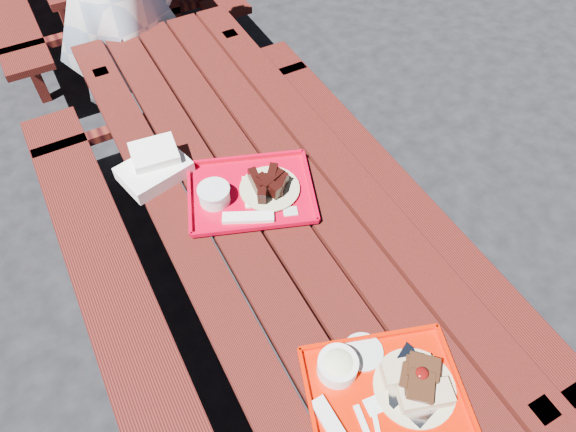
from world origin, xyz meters
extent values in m
plane|color=black|center=(0.00, 0.00, 0.00)|extent=(60.00, 60.00, 0.00)
cube|color=#4B160E|center=(-0.30, 0.00, 0.73)|extent=(0.14, 2.40, 0.04)
cube|color=#4B160E|center=(-0.15, 0.00, 0.73)|extent=(0.14, 2.40, 0.04)
cube|color=#4B160E|center=(0.00, 0.00, 0.73)|extent=(0.14, 2.40, 0.04)
cube|color=#4B160E|center=(0.15, 0.00, 0.73)|extent=(0.14, 2.40, 0.04)
cube|color=#4B160E|center=(0.30, 0.00, 0.73)|extent=(0.14, 2.40, 0.04)
cube|color=#4B160E|center=(-0.58, 0.00, 0.43)|extent=(0.25, 2.40, 0.04)
cube|color=#4B160E|center=(-0.58, 0.84, 0.21)|extent=(0.06, 0.06, 0.42)
cube|color=#4B160E|center=(0.58, 0.00, 0.43)|extent=(0.25, 2.40, 0.04)
cube|color=#4B160E|center=(0.58, -0.84, 0.21)|extent=(0.06, 0.06, 0.42)
cube|color=#4B160E|center=(0.58, 0.84, 0.21)|extent=(0.06, 0.06, 0.42)
cube|color=#4B160E|center=(-0.30, 0.96, 0.38)|extent=(0.06, 0.06, 0.75)
cube|color=#4B160E|center=(0.30, 0.96, 0.38)|extent=(0.06, 0.06, 0.75)
cube|color=#4B160E|center=(0.00, 0.96, 0.43)|extent=(1.40, 0.06, 0.04)
cube|color=#4B160E|center=(-0.58, 1.96, 0.21)|extent=(0.06, 0.06, 0.42)
cube|color=#4B160E|center=(0.58, 1.96, 0.21)|extent=(0.06, 0.06, 0.42)
cube|color=#4B160E|center=(-0.30, 1.84, 0.38)|extent=(0.06, 0.06, 0.75)
cube|color=#4B160E|center=(0.30, 1.84, 0.38)|extent=(0.06, 0.06, 0.75)
cube|color=#4B160E|center=(0.00, 1.84, 0.43)|extent=(1.40, 0.06, 0.04)
cube|color=red|center=(-0.04, -0.73, 0.76)|extent=(0.46, 0.41, 0.01)
cube|color=red|center=(0.01, -0.59, 0.77)|extent=(0.37, 0.13, 0.02)
cube|color=red|center=(0.15, -0.80, 0.77)|extent=(0.11, 0.29, 0.02)
cube|color=red|center=(-0.22, -0.67, 0.77)|extent=(0.11, 0.29, 0.02)
cylinder|color=tan|center=(0.04, -0.76, 0.76)|extent=(0.21, 0.21, 0.01)
cube|color=#C7B08B|center=(0.04, -0.79, 0.79)|extent=(0.15, 0.10, 0.04)
cube|color=#C7B08B|center=(0.04, -0.72, 0.79)|extent=(0.15, 0.10, 0.04)
ellipsoid|color=#500807|center=(0.04, -0.76, 0.87)|extent=(0.03, 0.03, 0.01)
cylinder|color=white|center=(-0.11, -0.62, 0.79)|extent=(0.11, 0.11, 0.05)
ellipsoid|color=beige|center=(-0.11, -0.62, 0.80)|extent=(0.09, 0.09, 0.04)
cylinder|color=silver|center=(-0.02, -0.62, 0.77)|extent=(0.11, 0.11, 0.01)
cube|color=silver|center=(-0.20, -0.75, 0.77)|extent=(0.04, 0.18, 0.01)
cube|color=white|center=(-0.08, -0.75, 0.76)|extent=(0.05, 0.05, 0.00)
cube|color=#BD001D|center=(-0.04, 0.04, 0.76)|extent=(0.49, 0.44, 0.01)
cube|color=#BD001D|center=(0.01, 0.19, 0.77)|extent=(0.39, 0.15, 0.02)
cube|color=#BD001D|center=(-0.09, -0.11, 0.77)|extent=(0.39, 0.15, 0.02)
cube|color=#BD001D|center=(0.15, -0.03, 0.77)|extent=(0.12, 0.30, 0.02)
cube|color=#BD001D|center=(-0.23, 0.11, 0.77)|extent=(0.12, 0.30, 0.02)
cube|color=white|center=(0.00, 0.02, 0.76)|extent=(0.18, 0.18, 0.01)
cylinder|color=#BCB386|center=(0.02, 0.02, 0.77)|extent=(0.20, 0.20, 0.01)
cylinder|color=silver|center=(-0.16, 0.06, 0.79)|extent=(0.10, 0.10, 0.05)
cylinder|color=silver|center=(-0.16, 0.06, 0.82)|extent=(0.11, 0.11, 0.01)
cube|color=white|center=(-0.10, -0.06, 0.77)|extent=(0.17, 0.11, 0.01)
cube|color=silver|center=(0.04, -0.10, 0.76)|extent=(0.06, 0.05, 0.00)
cube|color=white|center=(-0.29, 0.28, 0.78)|extent=(0.26, 0.21, 0.05)
cube|color=white|center=(-0.27, 0.31, 0.82)|extent=(0.17, 0.14, 0.04)
camera|label=1|loc=(-0.47, -1.02, 2.07)|focal=32.00mm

